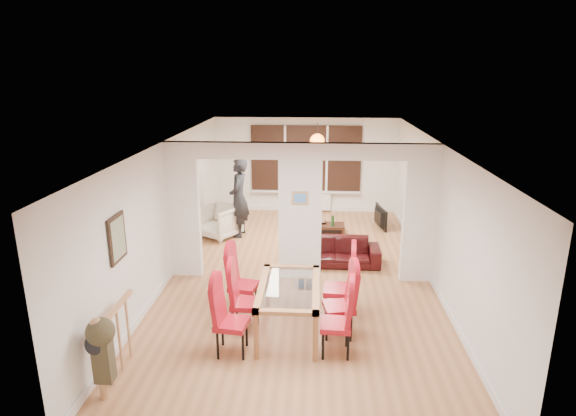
# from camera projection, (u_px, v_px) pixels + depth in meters

# --- Properties ---
(floor) EXTENTS (5.00, 9.00, 0.01)m
(floor) POSITION_uv_depth(u_px,v_px,m) (300.00, 276.00, 9.31)
(floor) COLOR #A76E43
(floor) RESTS_ON ground
(room_walls) EXTENTS (5.00, 9.00, 2.60)m
(room_walls) POSITION_uv_depth(u_px,v_px,m) (300.00, 212.00, 8.94)
(room_walls) COLOR silver
(room_walls) RESTS_ON floor
(divider_wall) EXTENTS (5.00, 0.18, 2.60)m
(divider_wall) POSITION_uv_depth(u_px,v_px,m) (300.00, 212.00, 8.94)
(divider_wall) COLOR white
(divider_wall) RESTS_ON floor
(bay_window_blinds) EXTENTS (3.00, 0.08, 1.80)m
(bay_window_blinds) POSITION_uv_depth(u_px,v_px,m) (306.00, 158.00, 13.14)
(bay_window_blinds) COLOR black
(bay_window_blinds) RESTS_ON room_walls
(radiator) EXTENTS (1.40, 0.08, 0.50)m
(radiator) POSITION_uv_depth(u_px,v_px,m) (305.00, 201.00, 13.44)
(radiator) COLOR white
(radiator) RESTS_ON floor
(pendant_light) EXTENTS (0.36, 0.36, 0.36)m
(pendant_light) POSITION_uv_depth(u_px,v_px,m) (317.00, 141.00, 11.85)
(pendant_light) COLOR orange
(pendant_light) RESTS_ON room_walls
(stair_newel) EXTENTS (0.40, 1.20, 1.10)m
(stair_newel) POSITION_uv_depth(u_px,v_px,m) (117.00, 336.00, 6.21)
(stair_newel) COLOR tan
(stair_newel) RESTS_ON floor
(wall_poster) EXTENTS (0.04, 0.52, 0.67)m
(wall_poster) POSITION_uv_depth(u_px,v_px,m) (117.00, 238.00, 6.70)
(wall_poster) COLOR gray
(wall_poster) RESTS_ON room_walls
(pillar_photo) EXTENTS (0.30, 0.03, 0.25)m
(pillar_photo) POSITION_uv_depth(u_px,v_px,m) (300.00, 198.00, 8.76)
(pillar_photo) COLOR #4C8CD8
(pillar_photo) RESTS_ON divider_wall
(dining_table) EXTENTS (0.91, 1.61, 0.76)m
(dining_table) POSITION_uv_depth(u_px,v_px,m) (289.00, 309.00, 7.28)
(dining_table) COLOR #A2673C
(dining_table) RESTS_ON floor
(dining_chair_la) EXTENTS (0.49, 0.49, 1.08)m
(dining_chair_la) POSITION_uv_depth(u_px,v_px,m) (232.00, 318.00, 6.68)
(dining_chair_la) COLOR #AB1120
(dining_chair_la) RESTS_ON floor
(dining_chair_lb) EXTENTS (0.42, 0.42, 1.04)m
(dining_chair_lb) POSITION_uv_depth(u_px,v_px,m) (245.00, 299.00, 7.28)
(dining_chair_lb) COLOR #AB1120
(dining_chair_lb) RESTS_ON floor
(dining_chair_lc) EXTENTS (0.50, 0.50, 1.08)m
(dining_chair_lc) POSITION_uv_depth(u_px,v_px,m) (244.00, 281.00, 7.83)
(dining_chair_lc) COLOR #AB1120
(dining_chair_lc) RESTS_ON floor
(dining_chair_ra) EXTENTS (0.44, 0.44, 1.06)m
(dining_chair_ra) POSITION_uv_depth(u_px,v_px,m) (336.00, 319.00, 6.67)
(dining_chair_ra) COLOR #AB1120
(dining_chair_ra) RESTS_ON floor
(dining_chair_rb) EXTENTS (0.51, 0.51, 1.09)m
(dining_chair_rb) POSITION_uv_depth(u_px,v_px,m) (339.00, 302.00, 7.13)
(dining_chair_rb) COLOR #AB1120
(dining_chair_rb) RESTS_ON floor
(dining_chair_rc) EXTENTS (0.49, 0.49, 1.15)m
(dining_chair_rc) POSITION_uv_depth(u_px,v_px,m) (338.00, 284.00, 7.64)
(dining_chair_rc) COLOR #AB1120
(dining_chair_rc) RESTS_ON floor
(sofa) EXTENTS (1.84, 0.73, 0.53)m
(sofa) POSITION_uv_depth(u_px,v_px,m) (335.00, 251.00, 9.85)
(sofa) COLOR black
(sofa) RESTS_ON floor
(armchair) EXTENTS (1.14, 1.15, 0.76)m
(armchair) POSITION_uv_depth(u_px,v_px,m) (219.00, 221.00, 11.40)
(armchair) COLOR beige
(armchair) RESTS_ON floor
(person) EXTENTS (0.69, 0.46, 1.88)m
(person) POSITION_uv_depth(u_px,v_px,m) (239.00, 198.00, 11.33)
(person) COLOR black
(person) RESTS_ON floor
(television) EXTENTS (0.92, 0.27, 0.52)m
(television) POSITION_uv_depth(u_px,v_px,m) (377.00, 217.00, 12.13)
(television) COLOR black
(television) RESTS_ON floor
(coffee_table) EXTENTS (1.08, 0.71, 0.23)m
(coffee_table) POSITION_uv_depth(u_px,v_px,m) (324.00, 229.00, 11.71)
(coffee_table) COLOR black
(coffee_table) RESTS_ON floor
(bottle) EXTENTS (0.07, 0.07, 0.28)m
(bottle) POSITION_uv_depth(u_px,v_px,m) (333.00, 220.00, 11.52)
(bottle) COLOR #143F19
(bottle) RESTS_ON coffee_table
(bowl) EXTENTS (0.22, 0.22, 0.05)m
(bowl) POSITION_uv_depth(u_px,v_px,m) (322.00, 222.00, 11.74)
(bowl) COLOR black
(bowl) RESTS_ON coffee_table
(shoes) EXTENTS (0.24, 0.26, 0.10)m
(shoes) POSITION_uv_depth(u_px,v_px,m) (305.00, 285.00, 8.83)
(shoes) COLOR black
(shoes) RESTS_ON floor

